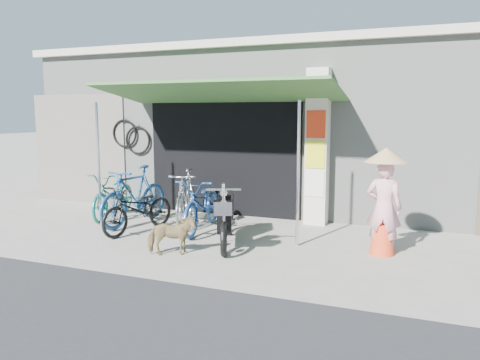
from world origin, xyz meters
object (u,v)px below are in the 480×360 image
at_px(bike_navy, 203,204).
at_px(street_dog, 171,236).
at_px(bike_black, 139,209).
at_px(bike_silver, 186,197).
at_px(moped, 225,216).
at_px(bike_blue, 134,195).
at_px(bike_teal, 114,195).
at_px(nun, 384,202).

relative_size(bike_navy, street_dog, 2.57).
distance_m(bike_black, bike_silver, 1.01).
bearing_deg(bike_navy, moped, -50.19).
bearing_deg(bike_black, bike_blue, 143.75).
xyz_separation_m(bike_silver, moped, (1.27, -1.02, -0.06)).
xyz_separation_m(bike_teal, street_dog, (2.44, -1.90, -0.17)).
bearing_deg(nun, street_dog, 26.78).
bearing_deg(bike_silver, nun, -26.85).
bearing_deg(bike_blue, street_dog, -36.02).
bearing_deg(bike_black, nun, 16.01).
distance_m(bike_teal, moped, 3.12).
bearing_deg(bike_black, bike_teal, 156.91).
bearing_deg(moped, street_dog, -141.24).
bearing_deg(bike_blue, bike_silver, 27.55).
xyz_separation_m(bike_black, street_dog, (1.26, -1.03, -0.13)).
xyz_separation_m(bike_blue, nun, (4.68, -0.30, 0.25)).
bearing_deg(bike_black, bike_silver, 73.26).
height_order(bike_black, street_dog, bike_black).
distance_m(bike_blue, moped, 2.30).
xyz_separation_m(bike_teal, bike_navy, (2.21, -0.33, 0.01)).
relative_size(street_dog, moped, 0.42).
height_order(bike_black, moped, moped).
height_order(bike_teal, street_dog, bike_teal).
bearing_deg(bike_teal, bike_navy, -20.13).
xyz_separation_m(street_dog, nun, (2.99, 1.24, 0.51)).
relative_size(bike_teal, bike_silver, 1.03).
height_order(bike_navy, nun, nun).
height_order(bike_silver, moped, bike_silver).
bearing_deg(bike_teal, bike_black, -47.87).
relative_size(bike_blue, bike_navy, 1.00).
bearing_deg(bike_silver, street_dog, -85.23).
distance_m(bike_silver, moped, 1.63).
distance_m(bike_black, nun, 4.27).
distance_m(bike_black, moped, 1.77).
bearing_deg(bike_teal, nun, -18.51).
bearing_deg(bike_navy, bike_blue, 173.68).
relative_size(bike_navy, moped, 1.07).
xyz_separation_m(moped, nun, (2.48, 0.36, 0.35)).
bearing_deg(bike_silver, bike_black, -136.77).
bearing_deg(nun, bike_black, 7.02).
distance_m(bike_silver, street_dog, 2.06).
bearing_deg(bike_blue, bike_teal, 160.60).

